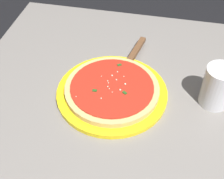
{
  "coord_description": "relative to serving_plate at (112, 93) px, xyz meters",
  "views": [
    {
      "loc": [
        -0.55,
        -0.1,
        1.42
      ],
      "look_at": [
        0.05,
        0.03,
        0.8
      ],
      "focal_mm": 49.84,
      "sensor_mm": 36.0,
      "label": 1
    }
  ],
  "objects": [
    {
      "name": "serving_plate",
      "position": [
        0.0,
        0.0,
        0.0
      ],
      "size": [
        0.31,
        0.31,
        0.01
      ],
      "primitive_type": "cylinder",
      "color": "yellow",
      "rests_on": "restaurant_table"
    },
    {
      "name": "cup_tall_drink",
      "position": [
        0.03,
        -0.28,
        0.05
      ],
      "size": [
        0.08,
        0.08,
        0.12
      ],
      "primitive_type": "cylinder",
      "color": "silver",
      "rests_on": "restaurant_table"
    },
    {
      "name": "restaurant_table",
      "position": [
        -0.05,
        -0.03,
        -0.15
      ],
      "size": [
        0.98,
        0.92,
        0.78
      ],
      "color": "black",
      "rests_on": "ground_plane"
    },
    {
      "name": "pizza",
      "position": [
        0.0,
        -0.0,
        0.02
      ],
      "size": [
        0.27,
        0.27,
        0.02
      ],
      "color": "#DBB26B",
      "rests_on": "serving_plate"
    },
    {
      "name": "pizza_server",
      "position": [
        0.15,
        -0.03,
        0.01
      ],
      "size": [
        0.22,
        0.09,
        0.01
      ],
      "color": "silver",
      "rests_on": "serving_plate"
    }
  ]
}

